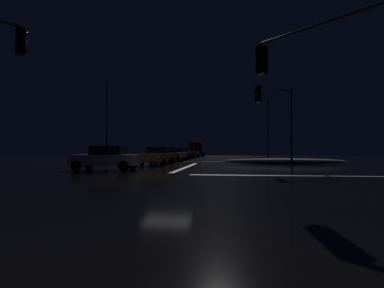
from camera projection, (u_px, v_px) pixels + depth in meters
ground at (167, 175)px, 17.16m from camera, size 120.00×120.00×0.10m
stop_line_north at (186, 167)px, 24.61m from camera, size 0.35×12.79×0.01m
centre_line_ns at (201, 162)px, 36.12m from camera, size 22.00×0.15×0.01m
crosswalk_bar_east at (315, 176)px, 16.25m from camera, size 12.79×0.40×0.01m
snow_bank_left_curb at (129, 160)px, 37.05m from camera, size 6.26×1.50×0.40m
snow_bank_right_curb at (284, 161)px, 30.07m from camera, size 11.45×1.50×0.52m
sedan_orange at (157, 156)px, 27.57m from camera, size 2.02×4.33×1.57m
sedan_red at (167, 155)px, 33.12m from camera, size 2.02×4.33×1.57m
sedan_white at (177, 154)px, 38.83m from camera, size 2.02×4.33×1.57m
sedan_black at (183, 154)px, 44.89m from camera, size 2.02×4.33×1.57m
sedan_blue at (189, 153)px, 50.64m from camera, size 2.02×4.33×1.57m
sedan_gray at (193, 153)px, 56.67m from camera, size 2.02×4.33×1.57m
box_truck at (197, 148)px, 64.14m from camera, size 2.68×8.28×3.08m
sedan_silver_crossing at (106, 158)px, 20.91m from camera, size 4.33×2.02×1.57m
traffic_signal_se at (327, 66)px, 10.12m from camera, size 3.68×3.68×5.66m
traffic_signal_ne at (278, 111)px, 23.11m from camera, size 3.01×3.01×5.99m
streetlamp_right_far at (268, 123)px, 45.12m from camera, size 0.44×0.44×8.72m
streetlamp_left_near at (107, 113)px, 31.28m from camera, size 0.44×0.44×8.45m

